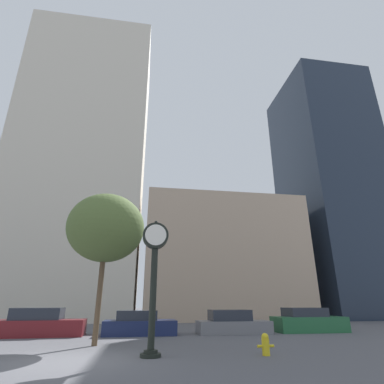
# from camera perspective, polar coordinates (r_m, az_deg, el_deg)

# --- Properties ---
(ground_plane) EXTENTS (200.00, 200.00, 0.00)m
(ground_plane) POSITION_cam_1_polar(r_m,az_deg,el_deg) (11.46, -22.96, -27.63)
(ground_plane) COLOR #515156
(building_tall_tower) EXTENTS (14.23, 12.00, 35.32)m
(building_tall_tower) POSITION_cam_1_polar(r_m,az_deg,el_deg) (39.33, -19.71, 4.86)
(building_tall_tower) COLOR beige
(building_tall_tower) RESTS_ON ground_plane
(building_storefront_row) EXTENTS (17.31, 12.00, 12.94)m
(building_storefront_row) POSITION_cam_1_polar(r_m,az_deg,el_deg) (36.47, 5.17, -12.75)
(building_storefront_row) COLOR tan
(building_storefront_row) RESTS_ON ground_plane
(building_glass_modern) EXTENTS (10.21, 12.00, 32.93)m
(building_glass_modern) POSITION_cam_1_polar(r_m,az_deg,el_deg) (45.31, 24.65, 0.60)
(building_glass_modern) COLOR #1E2838
(building_glass_modern) RESTS_ON ground_plane
(street_clock) EXTENTS (0.98, 0.72, 4.76)m
(street_clock) POSITION_cam_1_polar(r_m,az_deg,el_deg) (11.59, -7.19, -13.50)
(street_clock) COLOR black
(street_clock) RESTS_ON ground_plane
(car_maroon) EXTENTS (4.72, 2.00, 1.46)m
(car_maroon) POSITION_cam_1_polar(r_m,az_deg,el_deg) (19.83, -27.02, -21.53)
(car_maroon) COLOR maroon
(car_maroon) RESTS_ON ground_plane
(car_navy) EXTENTS (4.09, 1.97, 1.31)m
(car_navy) POSITION_cam_1_polar(r_m,az_deg,el_deg) (18.99, -9.99, -23.60)
(car_navy) COLOR #19234C
(car_navy) RESTS_ON ground_plane
(car_grey) EXTENTS (4.34, 1.87, 1.33)m
(car_grey) POSITION_cam_1_polar(r_m,az_deg,el_deg) (19.72, 7.68, -23.58)
(car_grey) COLOR slate
(car_grey) RESTS_ON ground_plane
(car_green) EXTENTS (4.40, 1.95, 1.43)m
(car_green) POSITION_cam_1_polar(r_m,az_deg,el_deg) (21.85, 21.21, -22.01)
(car_green) COLOR #236038
(car_green) RESTS_ON ground_plane
(fire_hydrant_near) EXTENTS (0.61, 0.26, 0.72)m
(fire_hydrant_near) POSITION_cam_1_polar(r_m,az_deg,el_deg) (12.11, 13.82, -26.31)
(fire_hydrant_near) COLOR yellow
(fire_hydrant_near) RESTS_ON ground_plane
(bare_tree) EXTENTS (3.65, 3.65, 6.80)m
(bare_tree) POSITION_cam_1_polar(r_m,az_deg,el_deg) (15.22, -16.04, -6.60)
(bare_tree) COLOR brown
(bare_tree) RESTS_ON ground_plane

